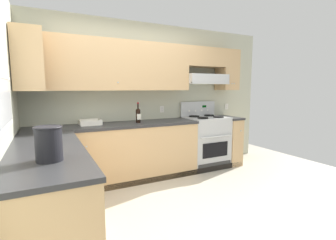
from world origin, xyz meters
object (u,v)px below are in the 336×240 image
(wine_bottle, at_px, (138,115))
(bowl, at_px, (90,123))
(bucket, at_px, (49,143))
(stove, at_px, (206,141))

(wine_bottle, distance_m, bowl, 0.74)
(bowl, bearing_deg, wine_bottle, -8.34)
(wine_bottle, bearing_deg, bucket, -128.26)
(wine_bottle, height_order, bucket, wine_bottle)
(bucket, bearing_deg, bowl, 71.49)
(wine_bottle, distance_m, bucket, 2.13)
(bowl, xyz_separation_m, bucket, (-0.59, -1.77, 0.11))
(stove, relative_size, bucket, 4.55)
(bowl, bearing_deg, bucket, -108.51)
(stove, xyz_separation_m, bucket, (-2.63, -1.68, 0.57))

